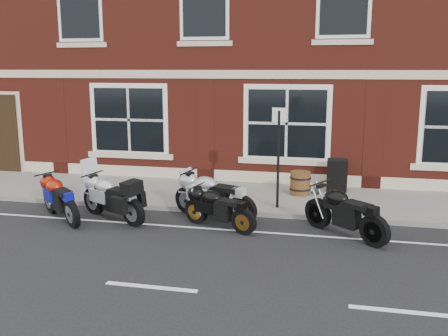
{
  "coord_description": "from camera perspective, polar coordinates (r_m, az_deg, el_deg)",
  "views": [
    {
      "loc": [
        2.85,
        -10.31,
        3.58
      ],
      "look_at": [
        0.23,
        1.6,
        1.13
      ],
      "focal_mm": 40.0,
      "sensor_mm": 36.0,
      "label": 1
    }
  ],
  "objects": [
    {
      "name": "kerb",
      "position": [
        12.57,
        -1.22,
        -4.92
      ],
      "size": [
        30.0,
        0.16,
        0.12
      ],
      "primitive_type": "cube",
      "color": "slate",
      "rests_on": "ground"
    },
    {
      "name": "moto_touring_silver",
      "position": [
        12.25,
        -12.7,
        -3.08
      ],
      "size": [
        2.0,
        1.16,
        1.44
      ],
      "rotation": [
        0.0,
        0.0,
        1.08
      ],
      "color": "black",
      "rests_on": "ground"
    },
    {
      "name": "parking_sign",
      "position": [
        12.41,
        6.24,
        1.97
      ],
      "size": [
        0.35,
        0.09,
        2.51
      ],
      "rotation": [
        0.0,
        0.0,
        -0.19
      ],
      "color": "black",
      "rests_on": "sidewalk"
    },
    {
      "name": "moto_sport_silver",
      "position": [
        12.03,
        -1.21,
        -3.03
      ],
      "size": [
        2.2,
        0.97,
        1.04
      ],
      "rotation": [
        0.0,
        0.0,
        1.2
      ],
      "color": "black",
      "rests_on": "ground"
    },
    {
      "name": "sidewalk",
      "position": [
        14.06,
        0.3,
        -3.16
      ],
      "size": [
        30.0,
        3.0,
        0.12
      ],
      "primitive_type": "cube",
      "color": "slate",
      "rests_on": "ground"
    },
    {
      "name": "a_board_sign",
      "position": [
        14.46,
        12.79,
        -0.86
      ],
      "size": [
        0.57,
        0.38,
        0.95
      ],
      "primitive_type": null,
      "rotation": [
        0.0,
        0.0,
        -0.01
      ],
      "color": "black",
      "rests_on": "sidewalk"
    },
    {
      "name": "ground",
      "position": [
        11.28,
        -2.93,
        -7.18
      ],
      "size": [
        80.0,
        80.0,
        0.0
      ],
      "primitive_type": "plane",
      "color": "black",
      "rests_on": "ground"
    },
    {
      "name": "moto_sport_red",
      "position": [
        12.58,
        -18.14,
        -3.13
      ],
      "size": [
        1.73,
        1.52,
        0.98
      ],
      "rotation": [
        0.0,
        0.0,
        0.86
      ],
      "color": "black",
      "rests_on": "ground"
    },
    {
      "name": "moto_sport_black",
      "position": [
        11.3,
        -0.64,
        -4.47
      ],
      "size": [
        1.83,
        0.89,
        0.87
      ],
      "rotation": [
        0.0,
        0.0,
        1.16
      ],
      "color": "black",
      "rests_on": "ground"
    },
    {
      "name": "moto_naked_black",
      "position": [
        11.07,
        13.61,
        -4.7
      ],
      "size": [
        1.78,
        1.6,
        1.01
      ],
      "rotation": [
        0.0,
        0.0,
        0.84
      ],
      "color": "black",
      "rests_on": "ground"
    },
    {
      "name": "barrel_planter",
      "position": [
        14.01,
        8.71,
        -1.72
      ],
      "size": [
        0.59,
        0.59,
        0.65
      ],
      "color": "#492D13",
      "rests_on": "sidewalk"
    },
    {
      "name": "pub_building",
      "position": [
        21.14,
        4.8,
        17.87
      ],
      "size": [
        24.0,
        12.0,
        12.0
      ],
      "primitive_type": "cube",
      "color": "maroon",
      "rests_on": "ground"
    }
  ]
}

